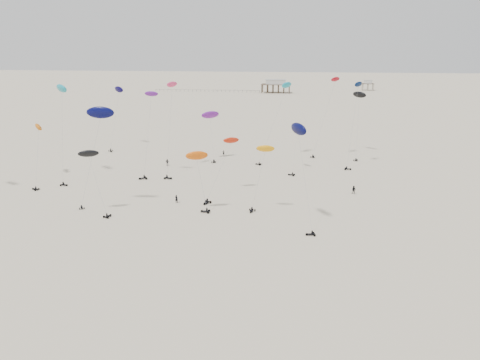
# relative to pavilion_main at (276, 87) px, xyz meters

# --- Properties ---
(ground_plane) EXTENTS (900.00, 900.00, 0.00)m
(ground_plane) POSITION_rel_pavilion_main_xyz_m (10.00, -150.00, -4.22)
(ground_plane) COLOR beige
(pavilion_main) EXTENTS (21.00, 13.00, 9.80)m
(pavilion_main) POSITION_rel_pavilion_main_xyz_m (0.00, 0.00, 0.00)
(pavilion_main) COLOR brown
(pavilion_main) RESTS_ON ground
(pavilion_small) EXTENTS (9.00, 7.00, 8.00)m
(pavilion_small) POSITION_rel_pavilion_main_xyz_m (70.00, 30.00, -0.74)
(pavilion_small) COLOR brown
(pavilion_small) RESTS_ON ground
(pier_fence) EXTENTS (80.20, 0.20, 1.50)m
(pier_fence) POSITION_rel_pavilion_main_xyz_m (-52.00, -0.00, -3.45)
(pier_fence) COLOR black
(pier_fence) RESTS_ON ground
(rig_0) EXTENTS (5.16, 3.38, 14.00)m
(rig_0) POSITION_rel_pavilion_main_xyz_m (14.02, -260.00, 4.93)
(rig_0) COLOR black
(rig_0) RESTS_ON ground
(rig_1) EXTENTS (7.50, 5.79, 13.24)m
(rig_1) POSITION_rel_pavilion_main_xyz_m (-19.11, -265.95, 5.32)
(rig_1) COLOR black
(rig_1) RESTS_ON ground
(rig_2) EXTENTS (3.57, 11.08, 12.33)m
(rig_2) POSITION_rel_pavilion_main_xyz_m (20.11, -226.08, 2.74)
(rig_2) COLOR black
(rig_2) RESTS_ON ground
(rig_3) EXTENTS (6.71, 13.94, 15.75)m
(rig_3) POSITION_rel_pavilion_main_xyz_m (4.22, -250.65, 3.10)
(rig_3) COLOR black
(rig_3) RESTS_ON ground
(rig_5) EXTENTS (8.47, 6.65, 24.33)m
(rig_5) POSITION_rel_pavilion_main_xyz_m (29.27, -207.21, 12.31)
(rig_5) COLOR black
(rig_5) RESTS_ON ground
(rig_6) EXTENTS (5.04, 15.38, 21.22)m
(rig_6) POSITION_rel_pavilion_main_xyz_m (-40.07, -200.84, 10.96)
(rig_6) COLOR black
(rig_6) RESTS_ON ground
(rig_7) EXTENTS (4.80, 9.67, 23.65)m
(rig_7) POSITION_rel_pavilion_main_xyz_m (35.97, -218.80, 10.73)
(rig_7) COLOR black
(rig_7) RESTS_ON ground
(rig_8) EXTENTS (8.19, 5.43, 21.23)m
(rig_8) POSITION_rel_pavilion_main_xyz_m (-19.26, -261.03, 14.19)
(rig_8) COLOR black
(rig_8) RESTS_ON ground
(rig_9) EXTENTS (8.87, 16.90, 18.44)m
(rig_9) POSITION_rel_pavilion_main_xyz_m (-44.93, -241.85, 6.44)
(rig_9) COLOR black
(rig_9) RESTS_ON ground
(rig_10) EXTENTS (9.86, 17.18, 25.50)m
(rig_10) POSITION_rel_pavilion_main_xyz_m (15.49, -209.51, 14.11)
(rig_10) COLOR black
(rig_10) RESTS_ON ground
(rig_11) EXTENTS (4.33, 15.46, 25.04)m
(rig_11) POSITION_rel_pavilion_main_xyz_m (-12.86, -231.77, 9.74)
(rig_11) COLOR black
(rig_11) RESTS_ON ground
(rig_12) EXTENTS (4.33, 8.40, 22.04)m
(rig_12) POSITION_rel_pavilion_main_xyz_m (-17.39, -236.84, 8.15)
(rig_12) COLOR black
(rig_12) RESTS_ON ground
(rig_13) EXTENTS (6.01, 9.97, 19.50)m
(rig_13) POSITION_rel_pavilion_main_xyz_m (21.75, -266.32, 11.71)
(rig_13) COLOR black
(rig_13) RESTS_ON ground
(rig_14) EXTENTS (7.81, 14.39, 24.69)m
(rig_14) POSITION_rel_pavilion_main_xyz_m (-38.83, -239.25, 15.30)
(rig_14) COLOR black
(rig_14) RESTS_ON ground
(rig_15) EXTENTS (6.02, 8.57, 14.76)m
(rig_15) POSITION_rel_pavilion_main_xyz_m (-5.24, -215.83, 7.58)
(rig_15) COLOR black
(rig_15) RESTS_ON ground
(rig_16) EXTENTS (5.08, 16.56, 21.32)m
(rig_16) POSITION_rel_pavilion_main_xyz_m (38.95, -200.76, 11.91)
(rig_16) COLOR black
(rig_16) RESTS_ON ground
(rig_17) EXTENTS (5.30, 3.43, 12.81)m
(rig_17) POSITION_rel_pavilion_main_xyz_m (1.58, -261.90, 4.98)
(rig_17) COLOR black
(rig_17) RESTS_ON ground
(spectator_0) EXTENTS (0.87, 0.68, 2.14)m
(spectator_0) POSITION_rel_pavilion_main_xyz_m (-4.58, -257.55, -4.22)
(spectator_0) COLOR black
(spectator_0) RESTS_ON ground
(spectator_1) EXTENTS (1.28, 1.09, 2.27)m
(spectator_1) POSITION_rel_pavilion_main_xyz_m (34.22, -245.64, -4.22)
(spectator_1) COLOR black
(spectator_1) RESTS_ON ground
(spectator_2) EXTENTS (1.48, 0.97, 2.31)m
(spectator_2) POSITION_rel_pavilion_main_xyz_m (-16.05, -225.80, -4.22)
(spectator_2) COLOR black
(spectator_2) RESTS_ON ground
(spectator_3) EXTENTS (0.70, 0.50, 1.88)m
(spectator_3) POSITION_rel_pavilion_main_xyz_m (-2.45, -210.31, -4.22)
(spectator_3) COLOR black
(spectator_3) RESTS_ON ground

